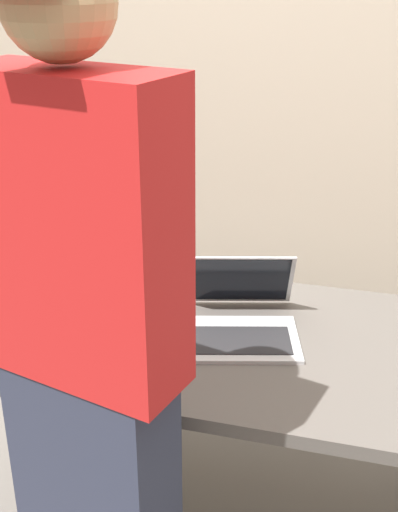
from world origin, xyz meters
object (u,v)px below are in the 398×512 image
at_px(laptop, 241,316).
at_px(person_figure, 88,371).
at_px(coffee_mug, 56,294).
at_px(beer_bottle_dark, 94,280).
at_px(beer_bottle_amber, 116,275).
at_px(beer_bottle_brown, 112,291).

relative_size(laptop, person_figure, 0.24).
height_order(laptop, coffee_mug, laptop).
bearing_deg(person_figure, beer_bottle_dark, 112.79).
bearing_deg(laptop, beer_bottle_amber, 172.88).
height_order(beer_bottle_dark, person_figure, person_figure).
bearing_deg(beer_bottle_brown, coffee_mug, 168.08).
bearing_deg(beer_bottle_brown, laptop, 7.63).
height_order(beer_bottle_brown, person_figure, person_figure).
distance_m(beer_bottle_dark, person_figure, 0.65).
distance_m(laptop, coffee_mug, 0.61).
bearing_deg(beer_bottle_brown, person_figure, -72.51).
distance_m(laptop, beer_bottle_dark, 0.47).
xyz_separation_m(laptop, beer_bottle_brown, (-0.39, -0.05, 0.06)).
xyz_separation_m(laptop, coffee_mug, (-0.61, -0.01, -0.00)).
relative_size(beer_bottle_amber, person_figure, 0.15).
height_order(beer_bottle_dark, coffee_mug, beer_bottle_dark).
relative_size(beer_bottle_amber, coffee_mug, 2.55).
bearing_deg(beer_bottle_amber, laptop, -7.12).
height_order(person_figure, coffee_mug, person_figure).
distance_m(beer_bottle_brown, person_figure, 0.60).
distance_m(beer_bottle_amber, coffee_mug, 0.20).
bearing_deg(beer_bottle_dark, beer_bottle_brown, -24.24).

